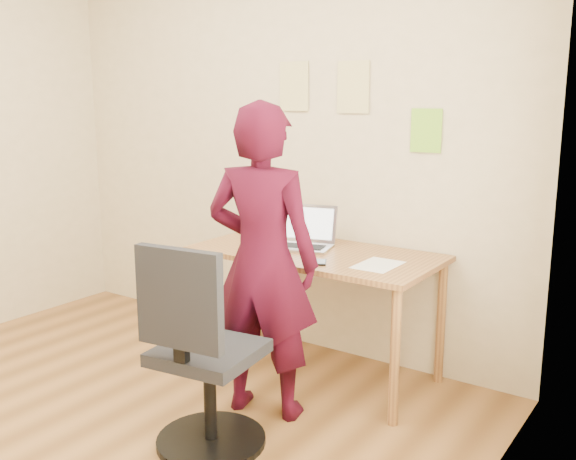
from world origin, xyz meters
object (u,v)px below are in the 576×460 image
Objects in this scene: laptop at (305,238)px; office_chair at (201,364)px; phone at (321,262)px; person at (263,262)px; desk at (315,266)px.

office_chair is at bearing -97.80° from laptop.
person is at bearing -141.56° from phone.
phone is at bearing -52.14° from desk.
person reaches higher than office_chair.
phone is 0.13× the size of office_chair.
phone is at bearing 73.15° from office_chair.
laptop is at bearing 150.86° from desk.
desk is at bearing -101.41° from person.
desk is at bearing 98.94° from phone.
phone is at bearing -126.84° from person.
office_chair is at bearing 76.13° from person.
person is at bearing -92.40° from laptop.
laptop is at bearing -91.44° from person.
desk is at bearing -44.30° from laptop.
office_chair is (0.03, -1.01, -0.23)m from desk.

